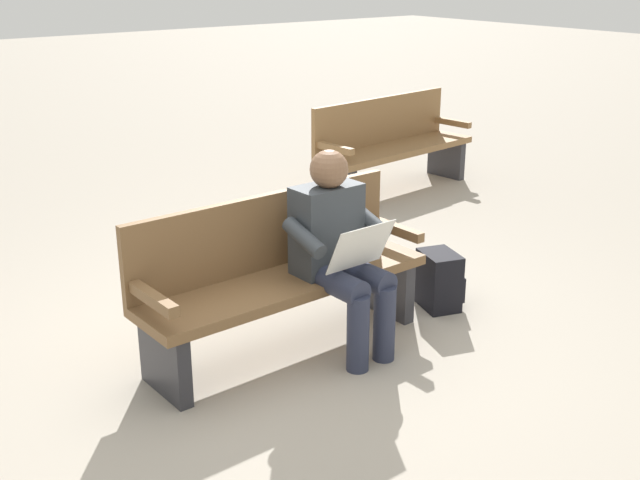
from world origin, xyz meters
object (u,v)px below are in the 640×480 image
person_seated (339,247)px  backpack (440,281)px  bench_near (279,273)px  bench_far (391,144)px

person_seated → backpack: (-0.88, -0.04, -0.44)m
bench_near → bench_far: bearing=-144.4°
person_seated → bench_far: (-2.50, -2.33, -0.17)m
bench_near → bench_far: 3.47m
bench_near → person_seated: bearing=137.8°
person_seated → backpack: bearing=-179.4°
bench_near → person_seated: (-0.26, 0.23, 0.17)m
backpack → bench_far: bearing=-125.2°
bench_near → backpack: bearing=168.9°
bench_near → backpack: 1.19m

